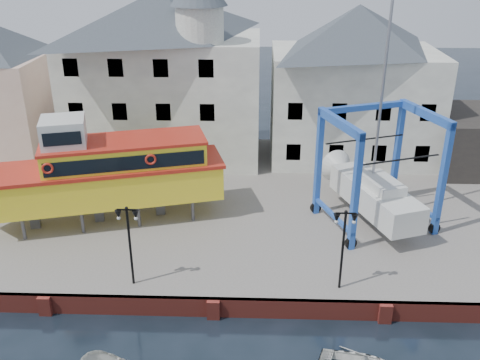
{
  "coord_description": "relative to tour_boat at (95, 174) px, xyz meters",
  "views": [
    {
      "loc": [
        1.97,
        -20.32,
        16.35
      ],
      "look_at": [
        1.0,
        7.0,
        4.0
      ],
      "focal_mm": 40.0,
      "sensor_mm": 36.0,
      "label": 1
    }
  ],
  "objects": [
    {
      "name": "ground",
      "position": [
        7.38,
        -7.51,
        -4.04
      ],
      "size": [
        140.0,
        140.0,
        0.0
      ],
      "primitive_type": "plane",
      "color": "black",
      "rests_on": "ground"
    },
    {
      "name": "hardstanding",
      "position": [
        7.38,
        3.49,
        -3.54
      ],
      "size": [
        44.0,
        22.0,
        1.0
      ],
      "primitive_type": "cube",
      "color": "slate",
      "rests_on": "ground"
    },
    {
      "name": "quay_wall",
      "position": [
        7.38,
        -7.41,
        -3.54
      ],
      "size": [
        44.0,
        0.47,
        1.0
      ],
      "color": "maroon",
      "rests_on": "ground"
    },
    {
      "name": "building_white_main",
      "position": [
        2.51,
        10.88,
        3.3
      ],
      "size": [
        14.0,
        8.3,
        14.0
      ],
      "color": "#B8B8AC",
      "rests_on": "hardstanding"
    },
    {
      "name": "building_white_right",
      "position": [
        16.38,
        11.48,
        2.56
      ],
      "size": [
        12.0,
        8.0,
        11.2
      ],
      "color": "#B8B8AC",
      "rests_on": "hardstanding"
    },
    {
      "name": "lamp_post_left",
      "position": [
        3.38,
        -6.31,
        0.13
      ],
      "size": [
        1.12,
        0.32,
        4.2
      ],
      "color": "black",
      "rests_on": "hardstanding"
    },
    {
      "name": "lamp_post_right",
      "position": [
        13.38,
        -6.31,
        0.13
      ],
      "size": [
        1.12,
        0.32,
        4.2
      ],
      "color": "black",
      "rests_on": "hardstanding"
    },
    {
      "name": "tour_boat",
      "position": [
        0.0,
        0.0,
        0.0
      ],
      "size": [
        15.21,
        7.34,
        6.45
      ],
      "rotation": [
        0.0,
        0.0,
        0.27
      ],
      "color": "#59595E",
      "rests_on": "hardstanding"
    },
    {
      "name": "travel_lift",
      "position": [
        15.95,
        1.0,
        -0.89
      ],
      "size": [
        7.23,
        8.74,
        12.86
      ],
      "rotation": [
        0.0,
        0.0,
        0.35
      ],
      "color": "#1C489F",
      "rests_on": "hardstanding"
    }
  ]
}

